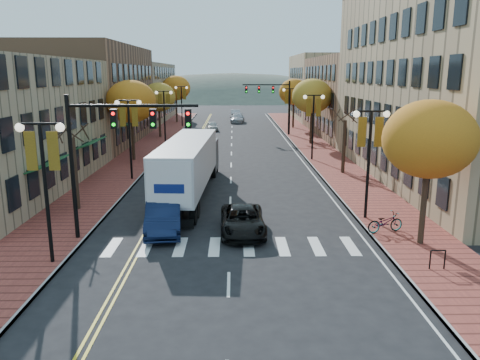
{
  "coord_description": "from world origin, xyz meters",
  "views": [
    {
      "loc": [
        0.2,
        -18.69,
        7.96
      ],
      "look_at": [
        0.56,
        6.44,
        2.2
      ],
      "focal_mm": 35.0,
      "sensor_mm": 36.0,
      "label": 1
    }
  ],
  "objects_px": {
    "semi_truck": "(190,162)",
    "navy_sedan": "(163,216)",
    "bicycle": "(385,222)",
    "black_suv": "(243,221)"
  },
  "relations": [
    {
      "from": "semi_truck",
      "to": "bicycle",
      "type": "bearing_deg",
      "value": -34.65
    },
    {
      "from": "navy_sedan",
      "to": "black_suv",
      "type": "height_order",
      "value": "navy_sedan"
    },
    {
      "from": "semi_truck",
      "to": "navy_sedan",
      "type": "bearing_deg",
      "value": -92.89
    },
    {
      "from": "bicycle",
      "to": "black_suv",
      "type": "bearing_deg",
      "value": 70.9
    },
    {
      "from": "navy_sedan",
      "to": "bicycle",
      "type": "height_order",
      "value": "navy_sedan"
    },
    {
      "from": "semi_truck",
      "to": "bicycle",
      "type": "relative_size",
      "value": 7.93
    },
    {
      "from": "semi_truck",
      "to": "black_suv",
      "type": "distance_m",
      "value": 8.49
    },
    {
      "from": "black_suv",
      "to": "semi_truck",
      "type": "bearing_deg",
      "value": 111.99
    },
    {
      "from": "semi_truck",
      "to": "navy_sedan",
      "type": "relative_size",
      "value": 3.1
    },
    {
      "from": "navy_sedan",
      "to": "black_suv",
      "type": "xyz_separation_m",
      "value": [
        4.06,
        -0.34,
        -0.16
      ]
    }
  ]
}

